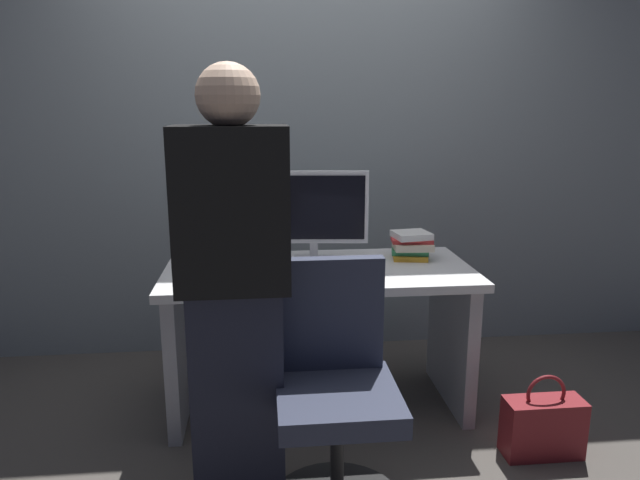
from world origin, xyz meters
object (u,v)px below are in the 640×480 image
(cup_near_keyboard, at_px, (214,263))
(handbag, at_px, (543,426))
(person_at_desk, at_px, (235,291))
(cup_by_monitor, at_px, (213,252))
(keyboard, at_px, (306,274))
(office_chair, at_px, (336,400))
(desk, at_px, (319,311))
(mouse, at_px, (365,271))
(book_stack, at_px, (411,245))
(monitor, at_px, (314,211))

(cup_near_keyboard, distance_m, handbag, 1.63)
(person_at_desk, height_order, cup_near_keyboard, person_at_desk)
(cup_by_monitor, bearing_deg, keyboard, -34.85)
(office_chair, bearing_deg, handbag, 12.64)
(desk, bearing_deg, cup_by_monitor, 161.35)
(person_at_desk, height_order, mouse, person_at_desk)
(cup_near_keyboard, relative_size, cup_by_monitor, 1.01)
(cup_near_keyboard, bearing_deg, keyboard, -11.18)
(mouse, bearing_deg, desk, 146.54)
(cup_by_monitor, bearing_deg, handbag, -25.96)
(desk, height_order, cup_by_monitor, cup_by_monitor)
(cup_by_monitor, bearing_deg, cup_near_keyboard, -85.07)
(person_at_desk, bearing_deg, office_chair, -11.92)
(book_stack, xyz_separation_m, handbag, (0.44, -0.65, -0.66))
(monitor, xyz_separation_m, handbag, (0.94, -0.65, -0.85))
(person_at_desk, xyz_separation_m, book_stack, (0.86, 0.78, -0.04))
(person_at_desk, relative_size, cup_by_monitor, 16.63)
(keyboard, height_order, cup_near_keyboard, cup_near_keyboard)
(office_chair, xyz_separation_m, handbag, (0.94, 0.21, -0.29))
(cup_by_monitor, distance_m, handbag, 1.73)
(monitor, distance_m, keyboard, 0.36)
(keyboard, xyz_separation_m, cup_near_keyboard, (-0.42, 0.08, 0.04))
(monitor, height_order, handbag, monitor)
(cup_by_monitor, distance_m, book_stack, 1.00)
(handbag, bearing_deg, person_at_desk, -174.10)
(office_chair, height_order, cup_by_monitor, office_chair)
(mouse, bearing_deg, handbag, -28.61)
(cup_by_monitor, bearing_deg, office_chair, -61.06)
(person_at_desk, bearing_deg, monitor, 65.37)
(cup_by_monitor, bearing_deg, mouse, -23.15)
(cup_near_keyboard, distance_m, book_stack, 1.00)
(person_at_desk, bearing_deg, desk, 60.59)
(desk, relative_size, person_at_desk, 0.90)
(monitor, bearing_deg, desk, -83.89)
(monitor, xyz_separation_m, mouse, (0.21, -0.26, -0.24))
(cup_near_keyboard, bearing_deg, office_chair, -54.79)
(person_at_desk, distance_m, mouse, 0.79)
(keyboard, height_order, book_stack, book_stack)
(cup_near_keyboard, relative_size, book_stack, 0.46)
(monitor, distance_m, handbag, 1.42)
(person_at_desk, height_order, cup_by_monitor, person_at_desk)
(monitor, relative_size, mouse, 5.40)
(book_stack, bearing_deg, cup_by_monitor, 176.88)
(person_at_desk, bearing_deg, keyboard, 60.35)
(desk, xyz_separation_m, cup_by_monitor, (-0.52, 0.17, 0.27))
(desk, relative_size, mouse, 14.82)
(mouse, relative_size, book_stack, 0.46)
(book_stack, bearing_deg, cup_near_keyboard, -170.15)
(mouse, xyz_separation_m, handbag, (0.73, -0.40, -0.61))
(mouse, height_order, handbag, mouse)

